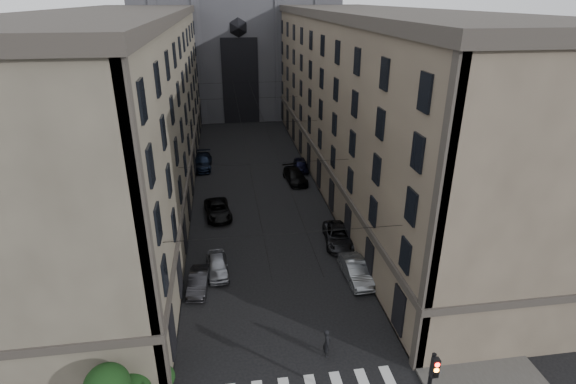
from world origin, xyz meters
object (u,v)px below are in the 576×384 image
car_right_midnear (338,236)px  car_right_midfar (295,176)px  car_left_midnear (199,282)px  car_left_midfar (218,210)px  car_right_far (301,165)px  car_left_near (217,265)px  car_left_far (202,162)px  gothic_tower (235,10)px  pedestrian (327,343)px  car_right_near (356,271)px

car_right_midnear → car_right_midfar: (-1.48, 14.70, 0.02)m
car_left_midnear → car_left_midfar: (1.48, 12.01, 0.06)m
car_right_far → car_right_midfar: bearing=-106.0°
car_left_near → car_left_far: car_left_far is taller
car_left_midnear → gothic_tower: bearing=89.5°
car_left_near → car_right_midnear: bearing=12.8°
car_left_far → car_right_midnear: size_ratio=1.09×
car_left_midnear → car_right_far: bearing=68.3°
car_left_midfar → car_right_midnear: bearing=-39.9°
car_right_midnear → car_right_far: size_ratio=1.25×
car_left_midnear → pedestrian: (7.91, -7.96, 0.30)m
car_left_midnear → car_right_near: bearing=2.8°
gothic_tower → car_right_midfar: 43.00m
car_left_near → car_right_midfar: car_right_midfar is taller
car_left_midnear → car_right_near: 11.91m
car_left_near → car_right_midnear: car_right_midnear is taller
car_left_midfar → car_left_far: car_left_far is taller
gothic_tower → car_right_near: size_ratio=12.61×
gothic_tower → pedestrian: (2.14, -66.96, -16.85)m
car_right_near → car_left_midnear: bearing=175.8°
car_right_midnear → car_right_midfar: bearing=102.0°
car_left_midfar → car_right_midnear: (10.49, -6.90, 0.01)m
car_left_midfar → car_right_midfar: 11.91m
car_left_midnear → car_right_midnear: 13.01m
gothic_tower → car_right_near: bearing=-84.1°
car_left_midnear → car_right_midnear: bearing=28.2°
car_left_near → car_right_far: (10.41, 21.53, 0.00)m
car_left_far → pedestrian: size_ratio=3.00×
gothic_tower → car_left_far: (-6.19, -32.83, -16.98)m
gothic_tower → car_right_midfar: gothic_tower is taller
car_left_midfar → car_left_far: (-1.90, 14.16, 0.11)m
car_left_midnear → car_right_far: (11.80, 23.47, 0.06)m
car_left_midnear → car_left_far: 26.18m
car_left_near → car_right_midnear: 11.03m
car_left_midnear → pedestrian: size_ratio=2.08×
gothic_tower → car_left_midfar: size_ratio=11.32×
car_right_near → car_right_far: 23.93m
car_left_midnear → car_right_far: 26.27m
car_right_midfar → car_right_near: bearing=-92.9°
car_right_midfar → pedestrian: pedestrian is taller
gothic_tower → car_left_near: 59.73m
gothic_tower → car_left_far: gothic_tower is taller
gothic_tower → pedestrian: bearing=-88.2°
car_left_near → car_right_far: size_ratio=1.00×
gothic_tower → car_left_near: gothic_tower is taller
car_left_near → car_left_midfar: 10.08m
car_left_far → car_left_near: bearing=-84.4°
car_left_near → car_left_far: 24.30m
car_left_near → gothic_tower: bearing=81.8°
car_right_far → car_left_near: bearing=-112.0°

